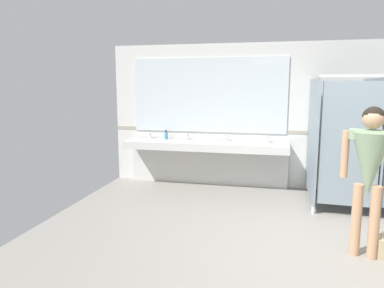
# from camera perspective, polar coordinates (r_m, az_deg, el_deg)

# --- Properties ---
(ground_plane) EXTENTS (7.61, 6.29, 0.10)m
(ground_plane) POSITION_cam_1_polar(r_m,az_deg,el_deg) (4.41, 21.71, -17.49)
(ground_plane) COLOR gray
(wall_back) EXTENTS (7.61, 0.12, 2.67)m
(wall_back) POSITION_cam_1_polar(r_m,az_deg,el_deg) (6.87, 18.78, 4.12)
(wall_back) COLOR silver
(wall_back) RESTS_ON ground_plane
(wall_back_tile_band) EXTENTS (7.61, 0.01, 0.06)m
(wall_back_tile_band) POSITION_cam_1_polar(r_m,az_deg,el_deg) (6.83, 18.71, 1.71)
(wall_back_tile_band) COLOR #9E937F
(wall_back_tile_band) RESTS_ON wall_back
(vanity_counter) EXTENTS (3.03, 0.59, 0.98)m
(vanity_counter) POSITION_cam_1_polar(r_m,az_deg,el_deg) (6.75, 2.21, -1.42)
(vanity_counter) COLOR silver
(vanity_counter) RESTS_ON ground_plane
(mirror_panel) EXTENTS (2.93, 0.02, 1.40)m
(mirror_panel) POSITION_cam_1_polar(r_m,az_deg,el_deg) (6.85, 2.60, 7.76)
(mirror_panel) COLOR silver
(mirror_panel) RESTS_ON wall_back
(bathroom_stalls) EXTENTS (1.81, 1.40, 2.04)m
(bathroom_stalls) POSITION_cam_1_polar(r_m,az_deg,el_deg) (6.09, 27.02, 0.50)
(bathroom_stalls) COLOR gray
(bathroom_stalls) RESTS_ON ground_plane
(person_standing) EXTENTS (0.57, 0.49, 1.67)m
(person_standing) POSITION_cam_1_polar(r_m,az_deg,el_deg) (4.30, 26.46, -2.80)
(person_standing) COLOR tan
(person_standing) RESTS_ON ground_plane
(soap_dispenser) EXTENTS (0.07, 0.07, 0.18)m
(soap_dispenser) POSITION_cam_1_polar(r_m,az_deg,el_deg) (6.98, -4.16, 1.39)
(soap_dispenser) COLOR teal
(soap_dispenser) RESTS_ON vanity_counter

